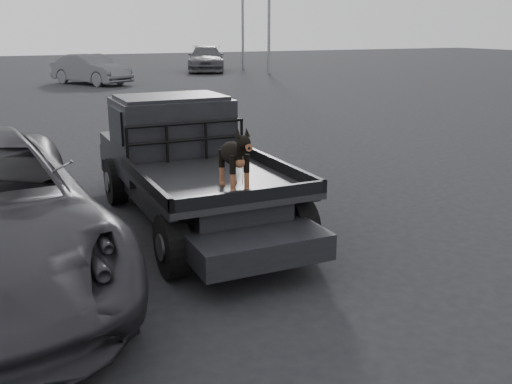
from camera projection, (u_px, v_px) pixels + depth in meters
name	position (u px, v px, depth m)	size (l,w,h in m)	color
ground	(279.00, 278.00, 6.65)	(120.00, 120.00, 0.00)	black
flatbed_ute	(193.00, 193.00, 8.41)	(2.00, 5.40, 0.92)	black
ute_cab	(172.00, 124.00, 8.99)	(1.72, 1.30, 0.88)	black
headache_rack	(187.00, 142.00, 8.38)	(1.80, 0.08, 0.55)	black
dog	(234.00, 159.00, 6.90)	(0.32, 0.60, 0.74)	black
distant_car_a	(91.00, 69.00, 29.15)	(1.61, 4.62, 1.52)	#4E4F54
distant_car_b	(206.00, 59.00, 37.74)	(2.30, 5.66, 1.64)	#444348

